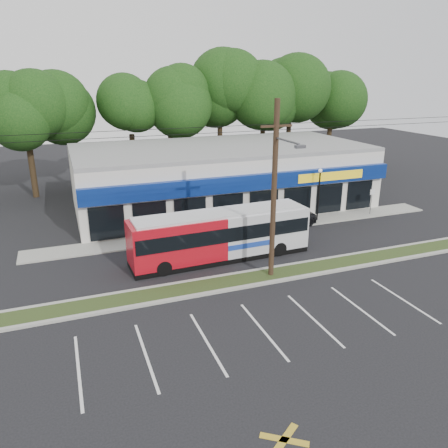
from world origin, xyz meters
name	(u,v)px	position (x,y,z in m)	size (l,w,h in m)	color
ground	(229,292)	(0.00, 0.00, 0.00)	(120.00, 120.00, 0.00)	black
grass_strip	(223,283)	(0.00, 1.00, 0.06)	(40.00, 1.60, 0.12)	#253214
curb_south	(228,290)	(0.00, 0.15, 0.07)	(40.00, 0.25, 0.14)	#9E9E93
curb_north	(217,277)	(0.00, 1.85, 0.07)	(40.00, 0.25, 0.14)	#9E9E93
sidewalk	(247,228)	(5.00, 9.00, 0.05)	(32.00, 2.20, 0.10)	#9E9E93
strip_mall	(222,176)	(5.50, 15.91, 2.65)	(25.00, 12.55, 5.30)	silver
utility_pole	(272,186)	(2.83, 0.93, 5.41)	(50.00, 2.77, 10.00)	black
lamp_post	(319,189)	(11.00, 8.80, 2.67)	(0.30, 0.30, 4.25)	black
sign_post	(372,197)	(16.00, 8.57, 1.56)	(0.45, 0.10, 2.23)	#59595E
tree_line	(174,102)	(4.00, 26.00, 8.42)	(46.76, 6.76, 11.83)	black
metrobus	(221,234)	(1.19, 4.50, 1.64)	(11.61, 2.85, 3.10)	#B20D19
car_dark	(288,216)	(8.18, 8.50, 0.81)	(1.91, 4.76, 1.62)	black
pedestrian_a	(265,227)	(5.51, 6.95, 0.80)	(0.58, 0.38, 1.60)	beige
pedestrian_b	(292,228)	(7.18, 6.00, 0.80)	(0.78, 0.61, 1.60)	#B8B0A6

